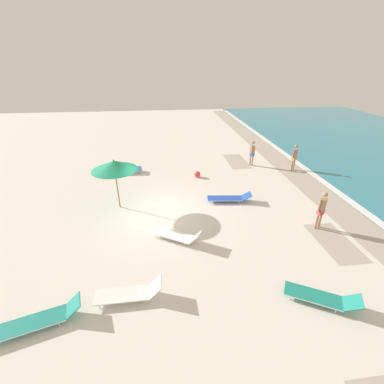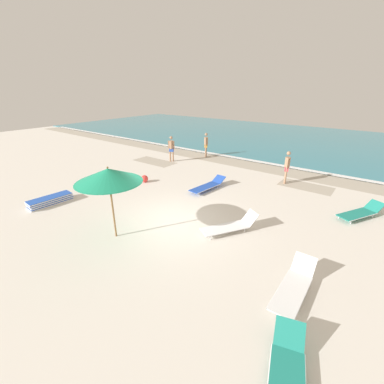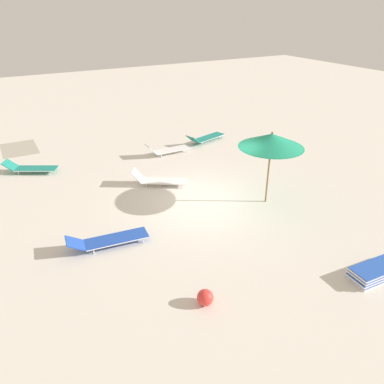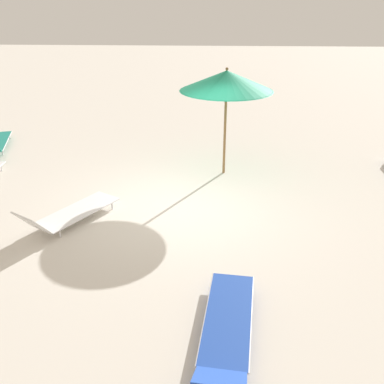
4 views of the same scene
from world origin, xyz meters
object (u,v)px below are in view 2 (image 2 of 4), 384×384
object	(u,v)px
beachgoer_wading_adult	(206,143)
beachgoer_strolling_adult	(287,165)
sun_lounger_near_water_right	(294,286)
sun_lounger_near_water_left	(230,226)
sun_lounger_mid_beach_solo	(361,212)
beach_ball	(145,179)
sun_lounger_under_umbrella	(208,185)
beach_umbrella	(108,176)
beachgoer_shoreline_child	(171,147)
lounger_stack	(50,200)

from	to	relation	value
beachgoer_wading_adult	beachgoer_strolling_adult	size ratio (longest dim) A/B	1.00
sun_lounger_near_water_right	sun_lounger_near_water_left	bearing A→B (deg)	148.34
sun_lounger_mid_beach_solo	beach_ball	distance (m)	10.25
sun_lounger_under_umbrella	beachgoer_wading_adult	world-z (taller)	beachgoer_wading_adult
beach_umbrella	sun_lounger_near_water_right	world-z (taller)	beach_umbrella
sun_lounger_near_water_left	beach_ball	size ratio (longest dim) A/B	5.38
sun_lounger_near_water_left	beachgoer_strolling_adult	distance (m)	6.28
beach_umbrella	beachgoer_shoreline_child	bearing A→B (deg)	120.02
beach_umbrella	sun_lounger_under_umbrella	size ratio (longest dim) A/B	1.09
lounger_stack	sun_lounger_near_water_left	bearing A→B (deg)	23.72
sun_lounger_under_umbrella	beachgoer_wading_adult	distance (m)	6.67
sun_lounger_near_water_left	beachgoer_strolling_adult	xyz separation A→B (m)	(-0.13, 6.23, 0.78)
beachgoer_strolling_adult	lounger_stack	bearing A→B (deg)	-58.38
sun_lounger_near_water_left	beach_umbrella	bearing A→B (deg)	-106.52
sun_lounger_under_umbrella	sun_lounger_near_water_right	size ratio (longest dim) A/B	1.12
lounger_stack	sun_lounger_under_umbrella	world-z (taller)	sun_lounger_under_umbrella
beach_umbrella	sun_lounger_near_water_right	size ratio (longest dim) A/B	1.22
beach_umbrella	beachgoer_strolling_adult	xyz separation A→B (m)	(2.91, 8.96, -1.25)
beachgoer_wading_adult	beachgoer_shoreline_child	size ratio (longest dim) A/B	1.00
lounger_stack	sun_lounger_mid_beach_solo	world-z (taller)	sun_lounger_mid_beach_solo
sun_lounger_near_water_left	beachgoer_strolling_adult	bearing A→B (deg)	122.62
sun_lounger_near_water_right	beachgoer_strolling_adult	bearing A→B (deg)	109.70
lounger_stack	beachgoer_wading_adult	world-z (taller)	beachgoer_wading_adult
sun_lounger_near_water_right	sun_lounger_mid_beach_solo	distance (m)	5.89
sun_lounger_mid_beach_solo	beachgoer_strolling_adult	size ratio (longest dim) A/B	1.21
beachgoer_wading_adult	beach_ball	xyz separation A→B (m)	(0.46, -6.63, -0.80)
sun_lounger_mid_beach_solo	sun_lounger_under_umbrella	bearing A→B (deg)	-140.73
beach_umbrella	beachgoer_wading_adult	distance (m)	11.75
sun_lounger_near_water_right	beachgoer_shoreline_child	distance (m)	13.12
sun_lounger_under_umbrella	sun_lounger_mid_beach_solo	world-z (taller)	sun_lounger_mid_beach_solo
beachgoer_wading_adult	beachgoer_shoreline_child	bearing A→B (deg)	-51.55
lounger_stack	sun_lounger_near_water_right	size ratio (longest dim) A/B	0.91
sun_lounger_mid_beach_solo	lounger_stack	bearing A→B (deg)	-119.35
sun_lounger_under_umbrella	sun_lounger_near_water_left	world-z (taller)	sun_lounger_near_water_left
sun_lounger_under_umbrella	beachgoer_shoreline_child	distance (m)	5.81
beachgoer_strolling_adult	sun_lounger_under_umbrella	bearing A→B (deg)	-59.49
sun_lounger_under_umbrella	sun_lounger_near_water_left	distance (m)	4.17
sun_lounger_mid_beach_solo	beach_ball	bearing A→B (deg)	-137.34
sun_lounger_under_umbrella	sun_lounger_mid_beach_solo	bearing A→B (deg)	16.75
lounger_stack	beach_ball	bearing A→B (deg)	77.61
sun_lounger_mid_beach_solo	beachgoer_strolling_adult	bearing A→B (deg)	179.84
sun_lounger_under_umbrella	beachgoer_strolling_adult	bearing A→B (deg)	55.66
lounger_stack	beachgoer_wading_adult	distance (m)	11.21
sun_lounger_under_umbrella	beachgoer_shoreline_child	world-z (taller)	beachgoer_shoreline_child
lounger_stack	sun_lounger_mid_beach_solo	size ratio (longest dim) A/B	0.89
beach_umbrella	beach_ball	xyz separation A→B (m)	(-3.30, 4.43, -2.05)
sun_lounger_mid_beach_solo	beach_ball	world-z (taller)	sun_lounger_mid_beach_solo
lounger_stack	sun_lounger_mid_beach_solo	bearing A→B (deg)	35.17
beach_ball	beachgoer_shoreline_child	bearing A→B (deg)	111.70
beachgoer_wading_adult	beachgoer_strolling_adult	world-z (taller)	same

